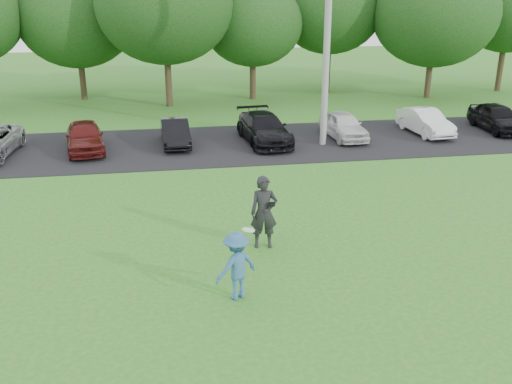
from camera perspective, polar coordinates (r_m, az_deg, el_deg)
ground at (r=12.91m, az=2.56°, el=-10.81°), size 100.00×100.00×0.00m
parking_lot at (r=24.83m, az=-3.56°, el=4.76°), size 32.00×6.50×0.03m
utility_pole at (r=24.13m, az=7.17°, el=16.06°), size 0.28×0.28×9.85m
frisbee_player at (r=12.64m, az=-1.96°, el=-7.38°), size 1.18×1.00×1.82m
camera_bystander at (r=14.94m, az=0.80°, el=-2.05°), size 0.75×0.53×1.96m
parked_cars at (r=24.67m, az=-5.11°, el=6.09°), size 27.98×4.79×1.26m
tree_row at (r=33.83m, az=-2.88°, el=17.35°), size 42.39×9.85×8.64m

